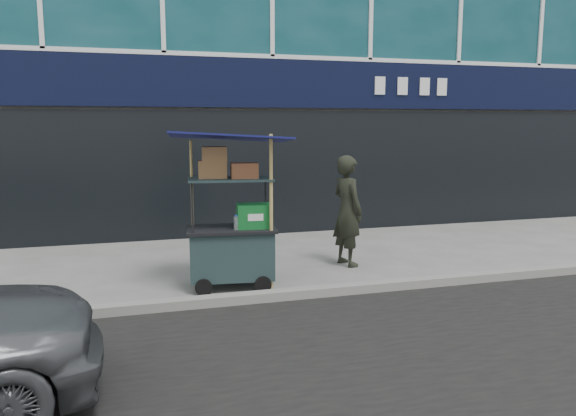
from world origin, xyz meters
name	(u,v)px	position (x,y,z in m)	size (l,w,h in m)	color
ground	(348,289)	(0.00, 0.00, 0.00)	(80.00, 80.00, 0.00)	slate
curb	(354,289)	(0.00, -0.20, 0.06)	(80.00, 0.18, 0.12)	gray
vendor_cart	(232,233)	(-1.44, 0.51, 0.73)	(1.64, 1.25, 2.07)	#1A2C2D
vendor_man	(347,211)	(0.46, 1.20, 0.84)	(0.61, 0.40, 1.68)	black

